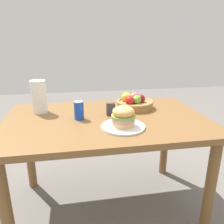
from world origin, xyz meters
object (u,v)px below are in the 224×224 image
Objects in this scene: paper_towel_roll at (39,97)px; napkin_holder at (111,109)px; soda_can at (79,110)px; fruit_basket at (134,103)px; sandwich at (123,116)px; plate at (123,127)px.

paper_towel_roll is 2.67× the size of napkin_holder.
soda_can is 0.53× the size of paper_towel_roll.
fruit_basket is 0.25m from napkin_holder.
fruit_basket is (0.18, 0.38, -0.03)m from sandwich.
napkin_holder is (-0.04, 0.24, 0.04)m from plate.
fruit_basket is at bearing 65.20° from plate.
paper_towel_roll is at bearing 144.84° from soda_can.
plate is at bearing -36.19° from paper_towel_roll.
fruit_basket is at bearing 22.28° from soda_can.
sandwich is at bearing 0.00° from plate.
plate is 1.82× the size of sandwich.
sandwich is at bearing -37.27° from soda_can.
napkin_holder is (-0.21, -0.14, 0.00)m from fruit_basket.
soda_can is (-0.26, 0.20, 0.06)m from plate.
fruit_basket is (0.44, 0.18, -0.02)m from soda_can.
fruit_basket is at bearing 30.40° from napkin_holder.
soda_can is (-0.26, 0.20, -0.01)m from sandwich.
paper_towel_roll reaches higher than napkin_holder.
sandwich is 1.67× the size of napkin_holder.
plate is at bearing 0.00° from sandwich.
napkin_holder is (0.51, -0.16, -0.07)m from paper_towel_roll.
paper_towel_roll reaches higher than soda_can.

